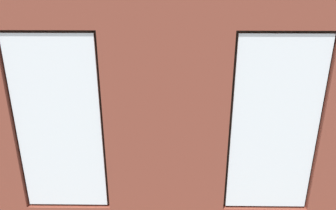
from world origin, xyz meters
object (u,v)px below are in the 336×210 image
object	(u,v)px
papasan_chair	(159,95)
couch_left	(298,147)
remote_silver	(167,128)
potted_plant_mid_room_small	(191,107)
potted_plant_between_couches	(238,154)
potted_plant_foreground_right	(77,82)
coffee_table	(167,132)
media_console	(44,121)
candle_jar	(186,123)
cup_ceramic	(158,124)
potted_plant_near_tv	(51,124)
couch_by_window	(130,191)
tv_flatscreen	(40,92)
potted_plant_corner_near_left	(266,89)
table_plant_small	(145,125)
remote_black	(172,131)
potted_plant_by_left_couch	(258,112)

from	to	relation	value
papasan_chair	couch_left	bearing A→B (deg)	136.79
remote_silver	potted_plant_mid_room_small	bearing A→B (deg)	-68.23
potted_plant_between_couches	potted_plant_foreground_right	bearing A→B (deg)	-50.07
coffee_table	media_console	size ratio (longest dim) A/B	1.15
candle_jar	media_console	xyz separation A→B (m)	(2.95, -0.49, -0.20)
cup_ceramic	potted_plant_between_couches	size ratio (longest dim) A/B	0.07
media_console	papasan_chair	xyz separation A→B (m)	(-2.38, -1.25, 0.14)
potted_plant_near_tv	couch_by_window	bearing A→B (deg)	137.78
couch_left	papasan_chair	distance (m)	3.46
tv_flatscreen	potted_plant_corner_near_left	world-z (taller)	tv_flatscreen
table_plant_small	potted_plant_corner_near_left	size ratio (longest dim) A/B	0.23
coffee_table	candle_jar	size ratio (longest dim) A/B	11.00
candle_jar	potted_plant_foreground_right	xyz separation A→B (m)	(2.66, -2.07, 0.18)
remote_silver	potted_plant_foreground_right	distance (m)	3.20
remote_black	tv_flatscreen	xyz separation A→B (m)	(2.69, -0.76, 0.50)
tv_flatscreen	potted_plant_near_tv	world-z (taller)	potted_plant_near_tv
cup_ceramic	candle_jar	world-z (taller)	candle_jar
couch_left	potted_plant_between_couches	distance (m)	1.89
remote_black	potted_plant_by_left_couch	distance (m)	2.05
remote_black	remote_silver	bearing A→B (deg)	55.94
table_plant_small	papasan_chair	distance (m)	2.03
potted_plant_corner_near_left	remote_silver	bearing A→B (deg)	42.58
table_plant_small	potted_plant_foreground_right	distance (m)	3.02
remote_black	potted_plant_corner_near_left	distance (m)	3.36
potted_plant_near_tv	potted_plant_mid_room_small	world-z (taller)	potted_plant_near_tv
remote_silver	potted_plant_foreground_right	world-z (taller)	potted_plant_foreground_right
remote_silver	potted_plant_mid_room_small	world-z (taller)	potted_plant_mid_room_small
table_plant_small	couch_left	bearing A→B (deg)	172.52
remote_black	potted_plant_between_couches	distance (m)	1.88
potted_plant_between_couches	coffee_table	bearing A→B (deg)	-59.86
tv_flatscreen	potted_plant_between_couches	size ratio (longest dim) A/B	0.71
remote_silver	potted_plant_foreground_right	bearing A→B (deg)	-1.65
candle_jar	remote_black	bearing A→B (deg)	45.68
couch_left	table_plant_small	distance (m)	2.74
table_plant_small	potted_plant_mid_room_small	bearing A→B (deg)	-121.05
remote_black	potted_plant_between_couches	bearing A→B (deg)	-133.06
remote_silver	papasan_chair	xyz separation A→B (m)	(0.21, -1.89, -0.01)
media_console	potted_plant_near_tv	size ratio (longest dim) A/B	0.86
table_plant_small	remote_black	size ratio (longest dim) A/B	1.53
potted_plant_foreground_right	potted_plant_between_couches	world-z (taller)	potted_plant_between_couches
potted_plant_foreground_right	potted_plant_by_left_couch	distance (m)	4.44
potted_plant_corner_near_left	tv_flatscreen	bearing A→B (deg)	17.83
coffee_table	potted_plant_near_tv	bearing A→B (deg)	10.44
tv_flatscreen	table_plant_small	bearing A→B (deg)	160.78
table_plant_small	media_console	xyz separation A→B (m)	(2.19, -0.76, -0.28)
remote_silver	cup_ceramic	bearing A→B (deg)	10.13
potted_plant_corner_near_left	couch_by_window	bearing A→B (deg)	53.95
papasan_chair	potted_plant_corner_near_left	xyz separation A→B (m)	(-2.67, -0.37, 0.07)
potted_plant_mid_room_small	remote_black	bearing A→B (deg)	74.33
couch_by_window	table_plant_small	xyz separation A→B (m)	(-0.09, -1.66, 0.25)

